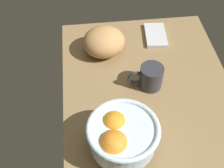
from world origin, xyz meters
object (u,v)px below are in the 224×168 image
(fruit_bowl, at_px, (121,136))
(napkin_folded, at_px, (156,35))
(bread_loaf, at_px, (104,42))
(mug, at_px, (150,77))

(fruit_bowl, height_order, napkin_folded, fruit_bowl)
(bread_loaf, height_order, napkin_folded, bread_loaf)
(bread_loaf, relative_size, mug, 1.30)
(fruit_bowl, xyz_separation_m, napkin_folded, (-0.48, 0.20, -0.07))
(fruit_bowl, bearing_deg, napkin_folded, 156.82)
(napkin_folded, height_order, mug, mug)
(fruit_bowl, relative_size, napkin_folded, 1.46)
(napkin_folded, bearing_deg, fruit_bowl, -23.18)
(bread_loaf, height_order, mug, bread_loaf)
(fruit_bowl, height_order, mug, fruit_bowl)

